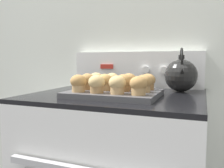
{
  "coord_description": "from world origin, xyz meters",
  "views": [
    {
      "loc": [
        0.36,
        -0.66,
        1.07
      ],
      "look_at": [
        -0.0,
        0.26,
        0.97
      ],
      "focal_mm": 38.0,
      "sensor_mm": 36.0,
      "label": 1
    }
  ],
  "objects_px": {
    "muffin_r0_c2": "(117,85)",
    "muffin_r1_c1": "(105,82)",
    "muffin_r2_c1": "(112,80)",
    "muffin_r0_c3": "(138,85)",
    "muffin_r2_c0": "(96,80)",
    "muffin_r1_c2": "(124,83)",
    "muffin_r2_c3": "(148,82)",
    "muffin_pan": "(114,93)",
    "tea_kettle": "(181,75)",
    "muffin_r1_c3": "(144,83)",
    "muffin_r2_c2": "(129,81)",
    "muffin_r0_c0": "(78,83)",
    "muffin_r0_c1": "(97,84)",
    "muffin_r1_c0": "(88,81)"
  },
  "relations": [
    {
      "from": "muffin_r0_c2",
      "to": "muffin_r1_c1",
      "type": "distance_m",
      "value": 0.12
    },
    {
      "from": "muffin_r1_c1",
      "to": "muffin_r2_c1",
      "type": "distance_m",
      "value": 0.08
    },
    {
      "from": "muffin_r0_c3",
      "to": "muffin_r2_c0",
      "type": "distance_m",
      "value": 0.3
    },
    {
      "from": "muffin_r1_c2",
      "to": "muffin_r2_c3",
      "type": "relative_size",
      "value": 1.0
    },
    {
      "from": "muffin_r2_c1",
      "to": "muffin_pan",
      "type": "bearing_deg",
      "value": -63.36
    },
    {
      "from": "muffin_r0_c2",
      "to": "tea_kettle",
      "type": "bearing_deg",
      "value": 58.52
    },
    {
      "from": "muffin_r0_c2",
      "to": "muffin_r2_c3",
      "type": "distance_m",
      "value": 0.18
    },
    {
      "from": "muffin_r0_c3",
      "to": "muffin_r2_c3",
      "type": "bearing_deg",
      "value": 90.72
    },
    {
      "from": "muffin_r1_c2",
      "to": "tea_kettle",
      "type": "height_order",
      "value": "tea_kettle"
    },
    {
      "from": "muffin_r0_c3",
      "to": "muffin_r1_c1",
      "type": "distance_m",
      "value": 0.19
    },
    {
      "from": "muffin_r1_c1",
      "to": "muffin_r2_c1",
      "type": "xyz_separation_m",
      "value": [
        -0.0,
        0.08,
        0.0
      ]
    },
    {
      "from": "muffin_r1_c2",
      "to": "muffin_r2_c1",
      "type": "relative_size",
      "value": 1.0
    },
    {
      "from": "muffin_r0_c3",
      "to": "muffin_r1_c3",
      "type": "relative_size",
      "value": 1.0
    },
    {
      "from": "muffin_r2_c0",
      "to": "muffin_r2_c2",
      "type": "distance_m",
      "value": 0.16
    },
    {
      "from": "muffin_r1_c1",
      "to": "muffin_r1_c2",
      "type": "height_order",
      "value": "same"
    },
    {
      "from": "muffin_r1_c1",
      "to": "muffin_r2_c2",
      "type": "height_order",
      "value": "same"
    },
    {
      "from": "muffin_r0_c3",
      "to": "tea_kettle",
      "type": "relative_size",
      "value": 0.34
    },
    {
      "from": "muffin_r1_c1",
      "to": "muffin_r2_c3",
      "type": "bearing_deg",
      "value": 27.13
    },
    {
      "from": "muffin_r2_c1",
      "to": "muffin_r0_c0",
      "type": "bearing_deg",
      "value": -116.1
    },
    {
      "from": "muffin_pan",
      "to": "muffin_r0_c0",
      "type": "relative_size",
      "value": 5.26
    },
    {
      "from": "muffin_r0_c2",
      "to": "muffin_r2_c0",
      "type": "height_order",
      "value": "same"
    },
    {
      "from": "muffin_r0_c3",
      "to": "muffin_r2_c3",
      "type": "distance_m",
      "value": 0.17
    },
    {
      "from": "muffin_r0_c0",
      "to": "tea_kettle",
      "type": "distance_m",
      "value": 0.49
    },
    {
      "from": "muffin_r1_c1",
      "to": "muffin_r1_c2",
      "type": "xyz_separation_m",
      "value": [
        0.08,
        0.0,
        0.0
      ]
    },
    {
      "from": "muffin_r0_c1",
      "to": "muffin_r2_c1",
      "type": "xyz_separation_m",
      "value": [
        -0.0,
        0.17,
        0.0
      ]
    },
    {
      "from": "muffin_r0_c0",
      "to": "tea_kettle",
      "type": "height_order",
      "value": "tea_kettle"
    },
    {
      "from": "muffin_pan",
      "to": "muffin_r0_c1",
      "type": "distance_m",
      "value": 0.1
    },
    {
      "from": "muffin_r2_c1",
      "to": "muffin_r2_c3",
      "type": "distance_m",
      "value": 0.16
    },
    {
      "from": "muffin_r2_c0",
      "to": "muffin_r2_c1",
      "type": "distance_m",
      "value": 0.08
    },
    {
      "from": "muffin_r0_c3",
      "to": "muffin_r2_c0",
      "type": "relative_size",
      "value": 1.0
    },
    {
      "from": "muffin_pan",
      "to": "muffin_r0_c3",
      "type": "distance_m",
      "value": 0.16
    },
    {
      "from": "muffin_r0_c3",
      "to": "muffin_r1_c1",
      "type": "relative_size",
      "value": 1.0
    },
    {
      "from": "muffin_r2_c3",
      "to": "tea_kettle",
      "type": "height_order",
      "value": "tea_kettle"
    },
    {
      "from": "muffin_r0_c2",
      "to": "muffin_r2_c3",
      "type": "bearing_deg",
      "value": 64.74
    },
    {
      "from": "muffin_r1_c3",
      "to": "muffin_r0_c0",
      "type": "bearing_deg",
      "value": -161.68
    },
    {
      "from": "muffin_r2_c1",
      "to": "muffin_r2_c2",
      "type": "xyz_separation_m",
      "value": [
        0.08,
        -0.0,
        0.0
      ]
    },
    {
      "from": "muffin_r0_c3",
      "to": "muffin_r1_c2",
      "type": "xyz_separation_m",
      "value": [
        -0.08,
        0.08,
        0.0
      ]
    },
    {
      "from": "muffin_pan",
      "to": "tea_kettle",
      "type": "bearing_deg",
      "value": 44.96
    },
    {
      "from": "tea_kettle",
      "to": "muffin_pan",
      "type": "bearing_deg",
      "value": -135.04
    },
    {
      "from": "muffin_r0_c3",
      "to": "muffin_r2_c1",
      "type": "height_order",
      "value": "same"
    },
    {
      "from": "muffin_pan",
      "to": "muffin_r0_c3",
      "type": "bearing_deg",
      "value": -33.18
    },
    {
      "from": "muffin_r2_c2",
      "to": "muffin_r1_c3",
      "type": "bearing_deg",
      "value": -43.08
    },
    {
      "from": "muffin_r2_c2",
      "to": "muffin_r0_c3",
      "type": "bearing_deg",
      "value": -62.14
    },
    {
      "from": "muffin_r2_c2",
      "to": "muffin_r1_c2",
      "type": "bearing_deg",
      "value": -89.14
    },
    {
      "from": "muffin_r2_c0",
      "to": "muffin_r1_c3",
      "type": "bearing_deg",
      "value": -18.55
    },
    {
      "from": "muffin_r0_c0",
      "to": "muffin_r1_c2",
      "type": "relative_size",
      "value": 1.0
    },
    {
      "from": "muffin_r1_c0",
      "to": "muffin_r0_c0",
      "type": "bearing_deg",
      "value": -89.2
    },
    {
      "from": "muffin_r0_c3",
      "to": "muffin_r1_c2",
      "type": "relative_size",
      "value": 1.0
    },
    {
      "from": "muffin_r0_c2",
      "to": "muffin_r0_c1",
      "type": "bearing_deg",
      "value": -179.23
    },
    {
      "from": "muffin_r1_c1",
      "to": "muffin_r1_c2",
      "type": "bearing_deg",
      "value": 1.96
    }
  ]
}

